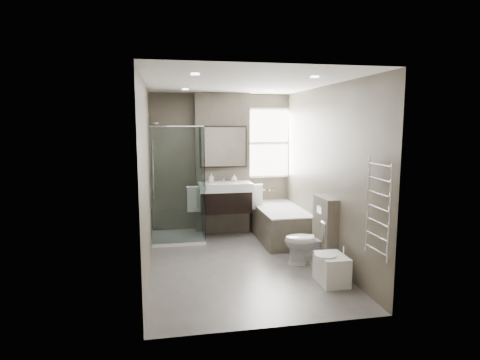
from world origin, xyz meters
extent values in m
cube|color=#595552|center=(0.00, 0.00, -0.03)|extent=(2.65, 3.85, 0.05)
cube|color=silver|center=(0.00, 0.00, 2.62)|extent=(2.65, 3.85, 0.05)
cube|color=#5B5446|center=(0.00, 1.92, 1.30)|extent=(2.65, 0.05, 2.60)
cube|color=#5B5446|center=(0.00, -1.92, 1.30)|extent=(2.65, 0.05, 2.60)
cube|color=#5B5446|center=(-1.32, 0.00, 1.30)|extent=(0.05, 3.85, 2.60)
cube|color=#5B5446|center=(1.32, 0.00, 1.30)|extent=(0.05, 3.85, 2.60)
cube|color=#565044|center=(0.00, 1.77, 1.30)|extent=(1.00, 0.25, 2.60)
cube|color=black|center=(0.00, 1.42, 0.66)|extent=(0.90, 0.45, 0.38)
cube|color=white|center=(0.00, 1.42, 0.92)|extent=(0.95, 0.47, 0.15)
cylinder|color=silver|center=(0.00, 1.59, 1.06)|extent=(0.03, 0.03, 0.12)
cylinder|color=silver|center=(0.00, 1.53, 1.11)|extent=(0.02, 0.12, 0.02)
cube|color=black|center=(0.00, 1.62, 1.63)|extent=(0.86, 0.06, 0.76)
cube|color=white|center=(0.00, 1.58, 1.63)|extent=(0.80, 0.02, 0.70)
cube|color=silver|center=(-0.56, 1.40, 0.72)|extent=(0.24, 0.06, 0.44)
cube|color=silver|center=(0.56, 1.40, 0.72)|extent=(0.24, 0.06, 0.44)
cube|color=white|center=(-0.85, 1.45, 0.03)|extent=(0.90, 0.90, 0.06)
cube|color=white|center=(-0.85, 1.01, 1.03)|extent=(0.88, 0.01, 1.94)
cube|color=white|center=(-0.41, 1.45, 1.03)|extent=(0.01, 0.88, 1.94)
cylinder|color=silver|center=(-1.25, 1.45, 1.25)|extent=(0.02, 0.02, 1.00)
cube|color=#565044|center=(0.93, 1.10, 0.28)|extent=(0.75, 1.60, 0.55)
cube|color=white|center=(0.93, 1.10, 0.56)|extent=(0.75, 1.60, 0.03)
cube|color=white|center=(0.93, 1.10, 0.49)|extent=(0.61, 1.42, 0.12)
cube|color=white|center=(0.90, 1.88, 1.67)|extent=(0.98, 0.04, 1.33)
cube|color=white|center=(0.90, 1.85, 1.67)|extent=(0.90, 0.01, 1.25)
cube|color=white|center=(0.90, 1.85, 1.68)|extent=(0.90, 0.01, 0.05)
imported|color=white|center=(0.97, -0.22, 0.35)|extent=(0.77, 0.59, 0.70)
cube|color=#565044|center=(1.21, -0.25, 0.50)|extent=(0.18, 0.55, 1.00)
cube|color=silver|center=(1.11, -0.25, 0.82)|extent=(0.01, 0.16, 0.11)
cube|color=white|center=(1.02, -0.94, 0.19)|extent=(0.34, 0.47, 0.37)
cylinder|color=white|center=(0.93, -0.94, 0.37)|extent=(0.28, 0.28, 0.05)
cylinder|color=silver|center=(1.18, -0.94, 0.44)|extent=(0.02, 0.02, 0.10)
cylinder|color=silver|center=(1.25, -1.83, 1.12)|extent=(0.03, 0.03, 1.10)
cylinder|color=silver|center=(1.25, -1.37, 1.12)|extent=(0.03, 0.03, 1.10)
cube|color=silver|center=(1.25, -1.60, 1.12)|extent=(0.02, 0.46, 1.00)
imported|color=white|center=(-0.25, 1.45, 1.09)|extent=(0.08, 0.08, 0.18)
imported|color=white|center=(0.18, 1.55, 1.07)|extent=(0.10, 0.10, 0.13)
camera|label=1|loc=(-1.07, -5.58, 2.05)|focal=30.00mm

